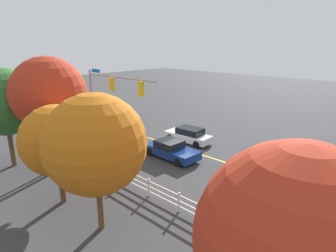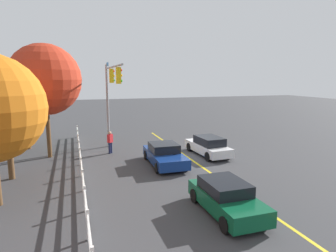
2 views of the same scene
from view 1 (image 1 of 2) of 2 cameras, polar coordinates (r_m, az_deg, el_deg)
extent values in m
plane|color=#38383A|center=(24.96, 2.06, -4.31)|extent=(120.00, 120.00, 0.00)
cube|color=gold|center=(22.72, 9.74, -6.66)|extent=(28.00, 0.16, 0.01)
cylinder|color=gray|center=(24.76, -14.92, 3.09)|extent=(0.20, 0.20, 6.72)
cylinder|color=gray|center=(21.10, -9.81, 9.64)|extent=(7.72, 0.12, 0.12)
cube|color=#0C59B2|center=(23.48, -14.36, 10.71)|extent=(1.10, 0.03, 0.28)
cube|color=gold|center=(21.91, -11.21, 8.22)|extent=(0.32, 0.28, 1.00)
sphere|color=red|center=(21.95, -10.93, 9.10)|extent=(0.17, 0.17, 0.17)
sphere|color=orange|center=(21.99, -10.89, 8.27)|extent=(0.17, 0.17, 0.17)
sphere|color=#148C19|center=(22.04, -10.84, 7.45)|extent=(0.17, 0.17, 0.17)
cube|color=gold|center=(19.37, -5.45, 7.44)|extent=(0.32, 0.28, 1.00)
sphere|color=red|center=(19.43, -5.14, 8.42)|extent=(0.17, 0.17, 0.17)
sphere|color=orange|center=(19.47, -5.12, 7.49)|extent=(0.17, 0.17, 0.17)
sphere|color=#148C19|center=(19.52, -5.10, 6.56)|extent=(0.17, 0.17, 0.17)
cube|color=silver|center=(26.17, 4.05, -2.14)|extent=(4.52, 1.93, 0.60)
cube|color=black|center=(25.87, 4.47, -0.99)|extent=(2.36, 1.65, 0.59)
cylinder|color=black|center=(26.52, 0.39, -2.31)|extent=(0.65, 0.25, 0.64)
cylinder|color=black|center=(27.70, 2.50, -1.51)|extent=(0.65, 0.25, 0.64)
cylinder|color=black|center=(24.80, 5.76, -3.73)|extent=(0.65, 0.25, 0.64)
cylinder|color=black|center=(26.06, 7.75, -2.80)|extent=(0.65, 0.25, 0.64)
cube|color=navy|center=(22.59, 0.69, -5.11)|extent=(4.67, 2.07, 0.63)
cube|color=black|center=(22.53, 0.28, -3.57)|extent=(1.97, 1.80, 0.54)
cylinder|color=black|center=(22.34, 5.25, -6.02)|extent=(0.65, 0.24, 0.64)
cylinder|color=black|center=(21.06, 2.06, -7.39)|extent=(0.65, 0.24, 0.64)
cylinder|color=black|center=(24.30, -0.48, -4.08)|extent=(0.65, 0.24, 0.64)
cylinder|color=black|center=(23.13, -3.70, -5.19)|extent=(0.65, 0.24, 0.64)
cube|color=#0C4C2D|center=(19.13, 18.50, -10.07)|extent=(4.14, 1.81, 0.66)
cube|color=black|center=(18.97, 18.08, -8.34)|extent=(2.13, 1.63, 0.49)
cylinder|color=black|center=(19.51, 23.30, -10.82)|extent=(0.64, 0.22, 0.64)
cylinder|color=black|center=(18.08, 21.39, -12.80)|extent=(0.64, 0.22, 0.64)
cylinder|color=black|center=(20.45, 15.85, -8.79)|extent=(0.64, 0.22, 0.64)
cylinder|color=black|center=(19.09, 13.47, -10.47)|extent=(0.64, 0.22, 0.64)
cylinder|color=#191E3F|center=(23.73, -11.69, -4.67)|extent=(0.16, 0.16, 0.85)
cylinder|color=#191E3F|center=(23.55, -11.76, -4.84)|extent=(0.16, 0.16, 0.85)
cube|color=red|center=(23.39, -11.83, -3.07)|extent=(0.47, 0.47, 0.62)
sphere|color=tan|center=(23.26, -11.89, -2.10)|extent=(0.22, 0.22, 0.22)
cube|color=white|center=(13.71, 18.52, -21.36)|extent=(0.10, 0.10, 1.15)
cube|color=white|center=(14.58, 9.68, -18.15)|extent=(0.10, 0.10, 1.15)
cube|color=white|center=(15.76, 2.28, -15.04)|extent=(0.10, 0.10, 1.15)
cube|color=white|center=(17.19, -3.83, -12.23)|extent=(0.10, 0.10, 1.15)
cube|color=white|center=(18.80, -8.84, -9.76)|extent=(0.10, 0.10, 1.15)
cube|color=white|center=(20.56, -12.97, -7.65)|extent=(0.10, 0.10, 1.15)
cube|color=white|center=(22.44, -16.40, -5.85)|extent=(0.10, 0.10, 1.15)
cube|color=white|center=(24.39, -19.27, -4.31)|extent=(0.10, 0.10, 1.15)
cube|color=white|center=(26.42, -21.70, -3.00)|extent=(0.10, 0.10, 1.15)
cube|color=white|center=(28.49, -23.77, -1.87)|extent=(0.10, 0.10, 1.15)
cube|color=white|center=(17.81, -6.50, -9.88)|extent=(26.00, 0.06, 0.09)
cube|color=white|center=(17.96, -6.46, -10.88)|extent=(26.00, 0.06, 0.09)
cube|color=white|center=(18.11, -6.43, -11.78)|extent=(26.00, 0.06, 0.09)
sphere|color=#B22D19|center=(7.64, 24.31, -20.47)|extent=(4.80, 4.80, 4.80)
cylinder|color=brown|center=(14.54, -13.52, -15.07)|extent=(0.29, 0.29, 2.62)
sphere|color=#C66614|center=(13.23, -14.39, -3.58)|extent=(4.71, 4.71, 4.71)
cylinder|color=brown|center=(23.79, -28.98, -3.57)|extent=(0.36, 0.36, 3.05)
sphere|color=#2D6628|center=(23.00, -30.10, 4.23)|extent=(4.76, 4.76, 4.76)
cylinder|color=brown|center=(21.42, -21.80, -3.80)|extent=(0.30, 0.30, 3.69)
sphere|color=#B22D19|center=(20.53, -22.87, 5.98)|extent=(4.96, 4.96, 4.96)
cylinder|color=brown|center=(17.44, -20.59, -10.85)|extent=(0.33, 0.33, 2.24)
sphere|color=#C66614|center=(16.47, -21.48, -2.74)|extent=(3.94, 3.94, 3.94)
camera|label=2|loc=(10.98, 59.47, -8.28)|focal=31.09mm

